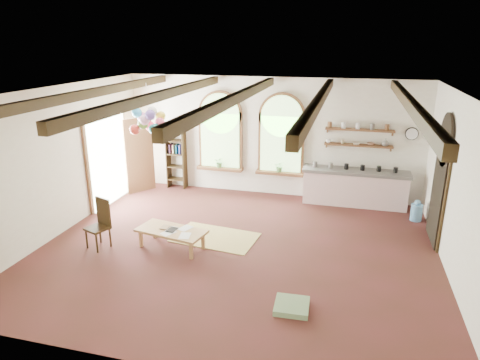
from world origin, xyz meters
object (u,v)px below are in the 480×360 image
(kitchen_counter, at_px, (355,187))
(coffee_table, at_px, (171,232))
(balloon_cluster, at_px, (148,121))
(side_chair, at_px, (99,234))

(kitchen_counter, height_order, coffee_table, kitchen_counter)
(kitchen_counter, relative_size, balloon_cluster, 2.34)
(kitchen_counter, bearing_deg, balloon_cluster, -157.19)
(coffee_table, xyz_separation_m, balloon_cluster, (-1.11, 1.50, 1.98))
(side_chair, height_order, balloon_cluster, balloon_cluster)
(coffee_table, distance_m, balloon_cluster, 2.72)
(kitchen_counter, bearing_deg, side_chair, -143.04)
(kitchen_counter, distance_m, balloon_cluster, 5.46)
(coffee_table, xyz_separation_m, side_chair, (-1.47, -0.34, -0.06))
(side_chair, distance_m, balloon_cluster, 2.77)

